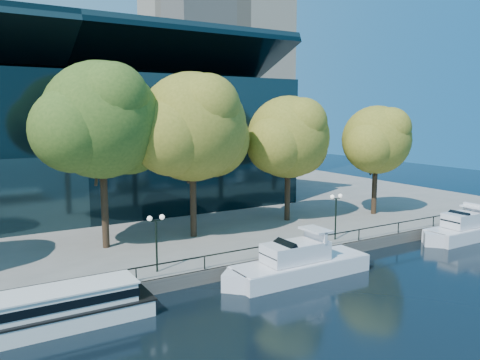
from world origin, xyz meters
TOP-DOWN VIEW (x-y plane):
  - ground at (0.00, 0.00)m, footprint 160.00×160.00m
  - promenade at (0.00, 36.38)m, footprint 90.00×67.08m
  - railing at (0.00, 3.25)m, footprint 88.20×0.08m
  - convention_building at (-4.00, 31.79)m, footprint 50.00×24.57m
  - tour_boat at (-11.55, 1.30)m, footprint 13.89×3.10m
  - cruiser_near at (6.18, 0.71)m, footprint 12.01×3.09m
  - cruiser_far at (26.32, 0.91)m, footprint 10.28×2.85m
  - tree_2 at (-4.35, 12.27)m, footprint 11.68×9.58m
  - tree_3 at (3.37, 11.77)m, footprint 11.89×9.75m
  - tree_4 at (14.46, 12.72)m, footprint 10.41×8.54m
  - tree_5 at (24.50, 10.35)m, footprint 9.21×7.56m
  - lamp_1 at (-3.08, 4.50)m, footprint 1.26×0.36m
  - lamp_2 at (13.39, 4.50)m, footprint 1.26×0.36m

SIDE VIEW (x-z plane):
  - ground at x=0.00m, z-range 0.00..0.00m
  - promenade at x=0.00m, z-range 0.00..1.00m
  - cruiser_far at x=26.32m, z-range -0.61..2.75m
  - cruiser_near at x=6.18m, z-range -0.66..2.82m
  - tour_boat at x=-11.55m, z-range -0.20..2.44m
  - railing at x=0.00m, z-range 1.44..2.43m
  - lamp_1 at x=-3.08m, z-range 1.97..6.00m
  - lamp_2 at x=13.39m, z-range 1.97..6.00m
  - convention_building at x=-4.00m, z-range -2.21..19.22m
  - tree_5 at x=24.50m, z-range 3.06..14.88m
  - tree_4 at x=14.46m, z-range 3.03..15.78m
  - tree_3 at x=3.37m, z-range 3.32..17.87m
  - tree_2 at x=-4.35m, z-range 3.68..18.79m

